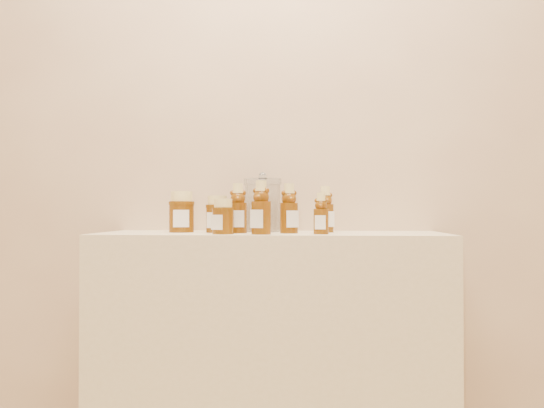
# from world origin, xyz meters

# --- Properties ---
(wall_back) EXTENTS (3.50, 0.02, 2.70)m
(wall_back) POSITION_xyz_m (0.00, 1.75, 1.35)
(wall_back) COLOR tan
(wall_back) RESTS_ON ground
(display_table) EXTENTS (1.20, 0.40, 0.90)m
(display_table) POSITION_xyz_m (0.00, 1.55, 0.45)
(display_table) COLOR beige
(display_table) RESTS_ON ground
(bear_bottle_back_left) EXTENTS (0.07, 0.07, 0.19)m
(bear_bottle_back_left) POSITION_xyz_m (-0.11, 1.52, 1.00)
(bear_bottle_back_left) COLOR #552B06
(bear_bottle_back_left) RESTS_ON display_table
(bear_bottle_back_mid) EXTENTS (0.09, 0.09, 0.19)m
(bear_bottle_back_mid) POSITION_xyz_m (0.06, 1.51, 1.00)
(bear_bottle_back_mid) COLOR #552B06
(bear_bottle_back_mid) RESTS_ON display_table
(bear_bottle_back_right) EXTENTS (0.08, 0.08, 0.19)m
(bear_bottle_back_right) POSITION_xyz_m (0.19, 1.60, 0.99)
(bear_bottle_back_right) COLOR #552B06
(bear_bottle_back_right) RESTS_ON display_table
(bear_bottle_front_left) EXTENTS (0.09, 0.09, 0.20)m
(bear_bottle_front_left) POSITION_xyz_m (-0.02, 1.42, 1.00)
(bear_bottle_front_left) COLOR #552B06
(bear_bottle_front_left) RESTS_ON display_table
(bear_bottle_front_right) EXTENTS (0.06, 0.06, 0.15)m
(bear_bottle_front_right) POSITION_xyz_m (0.17, 1.45, 0.98)
(bear_bottle_front_right) COLOR #552B06
(bear_bottle_front_right) RESTS_ON display_table
(honey_jar_left) EXTENTS (0.11, 0.11, 0.15)m
(honey_jar_left) POSITION_xyz_m (-0.32, 1.57, 0.97)
(honey_jar_left) COLOR #552B06
(honey_jar_left) RESTS_ON display_table
(honey_jar_back) EXTENTS (0.09, 0.09, 0.13)m
(honey_jar_back) POSITION_xyz_m (-0.19, 1.56, 0.96)
(honey_jar_back) COLOR #552B06
(honey_jar_back) RESTS_ON display_table
(honey_jar_front) EXTENTS (0.10, 0.10, 0.12)m
(honey_jar_front) POSITION_xyz_m (-0.15, 1.43, 0.96)
(honey_jar_front) COLOR #552B06
(honey_jar_front) RESTS_ON display_table
(glass_canister) EXTENTS (0.17, 0.17, 0.21)m
(glass_canister) POSITION_xyz_m (-0.04, 1.64, 1.01)
(glass_canister) COLOR white
(glass_canister) RESTS_ON display_table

